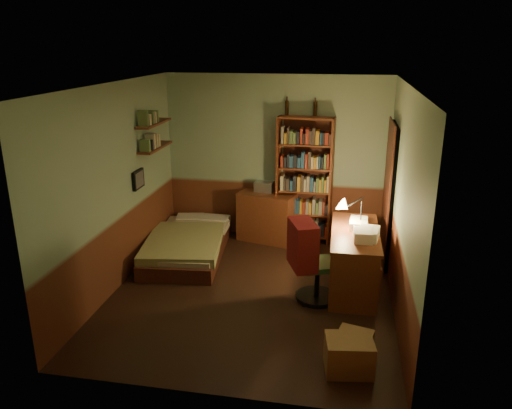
% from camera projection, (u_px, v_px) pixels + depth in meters
% --- Properties ---
extents(floor, '(3.50, 4.00, 0.02)m').
position_uv_depth(floor, '(253.00, 292.00, 6.43)').
color(floor, black).
rests_on(floor, ground).
extents(ceiling, '(3.50, 4.00, 0.02)m').
position_uv_depth(ceiling, '(252.00, 84.00, 5.61)').
color(ceiling, silver).
rests_on(ceiling, wall_back).
extents(wall_back, '(3.50, 0.02, 2.60)m').
position_uv_depth(wall_back, '(276.00, 158.00, 7.89)').
color(wall_back, gray).
rests_on(wall_back, ground).
extents(wall_left, '(0.02, 4.00, 2.60)m').
position_uv_depth(wall_left, '(116.00, 188.00, 6.32)').
color(wall_left, gray).
rests_on(wall_left, ground).
extents(wall_right, '(0.02, 4.00, 2.60)m').
position_uv_depth(wall_right, '(403.00, 203.00, 5.72)').
color(wall_right, gray).
rests_on(wall_right, ground).
extents(wall_front, '(3.50, 0.02, 2.60)m').
position_uv_depth(wall_front, '(207.00, 266.00, 4.14)').
color(wall_front, gray).
rests_on(wall_front, ground).
extents(doorway, '(0.06, 0.90, 2.00)m').
position_uv_depth(doorway, '(389.00, 195.00, 7.03)').
color(doorway, black).
rests_on(doorway, ground).
extents(door_trim, '(0.02, 0.98, 2.08)m').
position_uv_depth(door_trim, '(387.00, 195.00, 7.04)').
color(door_trim, '#3E1B13').
rests_on(door_trim, ground).
extents(bed, '(1.20, 1.99, 0.56)m').
position_uv_depth(bed, '(188.00, 237.00, 7.44)').
color(bed, '#739050').
rests_on(bed, ground).
extents(dresser, '(0.96, 0.64, 0.78)m').
position_uv_depth(dresser, '(267.00, 217.00, 7.97)').
color(dresser, '#5E2B17').
rests_on(dresser, ground).
extents(mini_stereo, '(0.31, 0.25, 0.16)m').
position_uv_depth(mini_stereo, '(264.00, 186.00, 7.95)').
color(mini_stereo, '#B2B2B7').
rests_on(mini_stereo, dresser).
extents(bookshelf, '(0.88, 0.35, 1.99)m').
position_uv_depth(bookshelf, '(304.00, 181.00, 7.76)').
color(bookshelf, '#5E2B17').
rests_on(bookshelf, ground).
extents(bottle_left, '(0.06, 0.06, 0.22)m').
position_uv_depth(bottle_left, '(287.00, 108.00, 7.57)').
color(bottle_left, black).
rests_on(bottle_left, bookshelf).
extents(bottle_right, '(0.07, 0.07, 0.21)m').
position_uv_depth(bottle_right, '(315.00, 109.00, 7.49)').
color(bottle_right, black).
rests_on(bottle_right, bookshelf).
extents(desk, '(0.62, 1.45, 0.77)m').
position_uv_depth(desk, '(354.00, 259.00, 6.44)').
color(desk, '#5E2B17').
rests_on(desk, ground).
extents(paper_stack, '(0.29, 0.36, 0.13)m').
position_uv_depth(paper_stack, '(368.00, 234.00, 6.07)').
color(paper_stack, silver).
rests_on(paper_stack, desk).
extents(desk_lamp, '(0.23, 0.23, 0.57)m').
position_uv_depth(desk_lamp, '(362.00, 206.00, 6.38)').
color(desk_lamp, black).
rests_on(desk_lamp, desk).
extents(office_chair, '(0.67, 0.64, 1.08)m').
position_uv_depth(office_chair, '(318.00, 260.00, 6.07)').
color(office_chair, '#2E6536').
rests_on(office_chair, ground).
extents(red_jacket, '(0.42, 0.55, 0.58)m').
position_uv_depth(red_jacket, '(298.00, 194.00, 5.85)').
color(red_jacket, maroon).
rests_on(red_jacket, office_chair).
extents(wall_shelf_lower, '(0.20, 0.90, 0.03)m').
position_uv_depth(wall_shelf_lower, '(155.00, 147.00, 7.23)').
color(wall_shelf_lower, '#5E2B17').
rests_on(wall_shelf_lower, wall_left).
extents(wall_shelf_upper, '(0.20, 0.90, 0.03)m').
position_uv_depth(wall_shelf_upper, '(154.00, 123.00, 7.12)').
color(wall_shelf_upper, '#5E2B17').
rests_on(wall_shelf_upper, wall_left).
extents(framed_picture, '(0.04, 0.32, 0.26)m').
position_uv_depth(framed_picture, '(138.00, 179.00, 6.89)').
color(framed_picture, black).
rests_on(framed_picture, wall_left).
extents(cardboard_box_a, '(0.50, 0.42, 0.34)m').
position_uv_depth(cardboard_box_a, '(349.00, 355.00, 4.84)').
color(cardboard_box_a, olive).
rests_on(cardboard_box_a, ground).
extents(cardboard_box_b, '(0.41, 0.37, 0.24)m').
position_uv_depth(cardboard_box_b, '(354.00, 343.00, 5.11)').
color(cardboard_box_b, olive).
rests_on(cardboard_box_b, ground).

